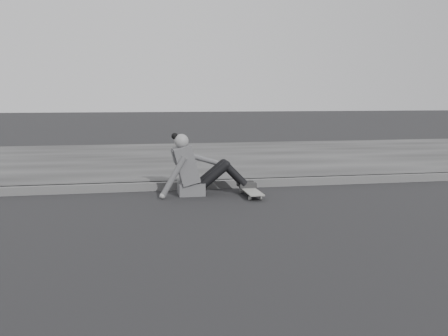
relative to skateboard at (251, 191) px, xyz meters
name	(u,v)px	position (x,y,z in m)	size (l,w,h in m)	color
ground	(382,227)	(0.98, -1.89, -0.07)	(80.00, 80.00, 0.00)	black
curb	(301,181)	(0.98, 0.69, -0.01)	(24.00, 0.16, 0.12)	#4C4C4C
sidewalk	(254,158)	(0.98, 3.71, -0.01)	(24.00, 6.00, 0.12)	#343434
skateboard	(251,191)	(0.00, 0.00, 0.00)	(0.20, 0.78, 0.09)	gray
seated_woman	(196,169)	(-0.73, 0.25, 0.29)	(1.38, 0.46, 0.88)	#4A4A4C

